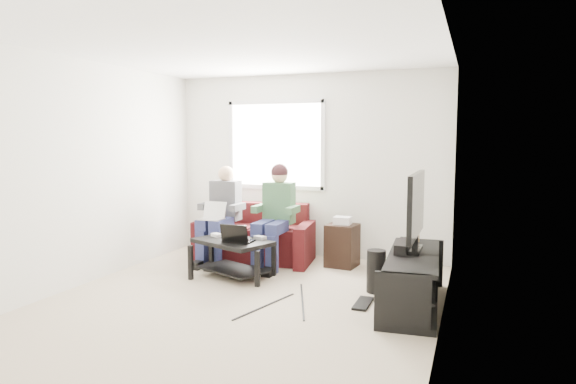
% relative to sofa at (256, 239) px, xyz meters
% --- Properties ---
extents(floor, '(4.50, 4.50, 0.00)m').
position_rel_sofa_xyz_m(floor, '(0.61, -1.74, -0.29)').
color(floor, '#BEAB93').
rests_on(floor, ground).
extents(ceiling, '(4.50, 4.50, 0.00)m').
position_rel_sofa_xyz_m(ceiling, '(0.61, -1.74, 2.31)').
color(ceiling, white).
rests_on(ceiling, wall_back).
extents(wall_back, '(4.50, 0.00, 4.50)m').
position_rel_sofa_xyz_m(wall_back, '(0.61, 0.51, 1.01)').
color(wall_back, silver).
rests_on(wall_back, floor).
extents(wall_front, '(4.50, 0.00, 4.50)m').
position_rel_sofa_xyz_m(wall_front, '(0.61, -3.99, 1.01)').
color(wall_front, silver).
rests_on(wall_front, floor).
extents(wall_left, '(0.00, 4.50, 4.50)m').
position_rel_sofa_xyz_m(wall_left, '(-1.39, -1.74, 1.01)').
color(wall_left, silver).
rests_on(wall_left, floor).
extents(wall_right, '(0.00, 4.50, 4.50)m').
position_rel_sofa_xyz_m(wall_right, '(2.61, -1.74, 1.01)').
color(wall_right, silver).
rests_on(wall_right, floor).
extents(window, '(1.48, 0.04, 1.28)m').
position_rel_sofa_xyz_m(window, '(0.11, 0.49, 1.31)').
color(window, white).
rests_on(window, wall_back).
extents(sofa, '(1.74, 0.93, 0.77)m').
position_rel_sofa_xyz_m(sofa, '(0.00, 0.00, 0.00)').
color(sofa, '#461114').
rests_on(sofa, floor).
extents(person_left, '(0.40, 0.70, 1.31)m').
position_rel_sofa_xyz_m(person_left, '(-0.40, -0.27, 0.42)').
color(person_left, navy).
rests_on(person_left, sofa).
extents(person_right, '(0.40, 0.71, 1.36)m').
position_rel_sofa_xyz_m(person_right, '(0.40, -0.25, 0.48)').
color(person_right, navy).
rests_on(person_right, sofa).
extents(laptop_silver, '(0.35, 0.27, 0.24)m').
position_rel_sofa_xyz_m(laptop_silver, '(-0.40, -0.53, 0.39)').
color(laptop_silver, silver).
rests_on(laptop_silver, person_left).
extents(coffee_table, '(1.08, 0.88, 0.47)m').
position_rel_sofa_xyz_m(coffee_table, '(0.12, -0.97, 0.05)').
color(coffee_table, black).
rests_on(coffee_table, floor).
extents(laptop_black, '(0.41, 0.36, 0.24)m').
position_rel_sofa_xyz_m(laptop_black, '(0.24, -1.05, 0.29)').
color(laptop_black, black).
rests_on(laptop_black, coffee_table).
extents(controller_a, '(0.17, 0.15, 0.04)m').
position_rel_sofa_xyz_m(controller_a, '(-0.16, -0.85, 0.19)').
color(controller_a, silver).
rests_on(controller_a, coffee_table).
extents(controller_b, '(0.17, 0.15, 0.04)m').
position_rel_sofa_xyz_m(controller_b, '(0.02, -0.79, 0.19)').
color(controller_b, black).
rests_on(controller_b, coffee_table).
extents(controller_c, '(0.16, 0.14, 0.04)m').
position_rel_sofa_xyz_m(controller_c, '(0.42, -0.82, 0.19)').
color(controller_c, gray).
rests_on(controller_c, coffee_table).
extents(tv_stand, '(0.59, 1.65, 0.54)m').
position_rel_sofa_xyz_m(tv_stand, '(2.31, -1.30, -0.05)').
color(tv_stand, black).
rests_on(tv_stand, floor).
extents(tv, '(0.12, 1.10, 0.81)m').
position_rel_sofa_xyz_m(tv, '(2.31, -1.20, 0.71)').
color(tv, black).
rests_on(tv, tv_stand).
extents(soundbar, '(0.12, 0.50, 0.10)m').
position_rel_sofa_xyz_m(soundbar, '(2.19, -1.20, 0.30)').
color(soundbar, black).
rests_on(soundbar, tv_stand).
extents(drink_cup, '(0.08, 0.08, 0.12)m').
position_rel_sofa_xyz_m(drink_cup, '(2.26, -0.67, 0.31)').
color(drink_cup, '#A77D48').
rests_on(drink_cup, tv_stand).
extents(console_white, '(0.30, 0.22, 0.06)m').
position_rel_sofa_xyz_m(console_white, '(2.31, -1.70, 0.02)').
color(console_white, silver).
rests_on(console_white, tv_stand).
extents(console_grey, '(0.34, 0.26, 0.08)m').
position_rel_sofa_xyz_m(console_grey, '(2.31, -1.00, 0.03)').
color(console_grey, gray).
rests_on(console_grey, tv_stand).
extents(console_black, '(0.38, 0.30, 0.07)m').
position_rel_sofa_xyz_m(console_black, '(2.31, -1.35, 0.03)').
color(console_black, black).
rests_on(console_black, tv_stand).
extents(subwoofer, '(0.21, 0.21, 0.47)m').
position_rel_sofa_xyz_m(subwoofer, '(1.88, -0.96, -0.06)').
color(subwoofer, black).
rests_on(subwoofer, floor).
extents(keyboard_floor, '(0.15, 0.43, 0.02)m').
position_rel_sofa_xyz_m(keyboard_floor, '(1.83, -1.43, -0.28)').
color(keyboard_floor, black).
rests_on(keyboard_floor, floor).
extents(end_table, '(0.38, 0.38, 0.67)m').
position_rel_sofa_xyz_m(end_table, '(1.24, 0.04, 0.00)').
color(end_table, black).
rests_on(end_table, floor).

